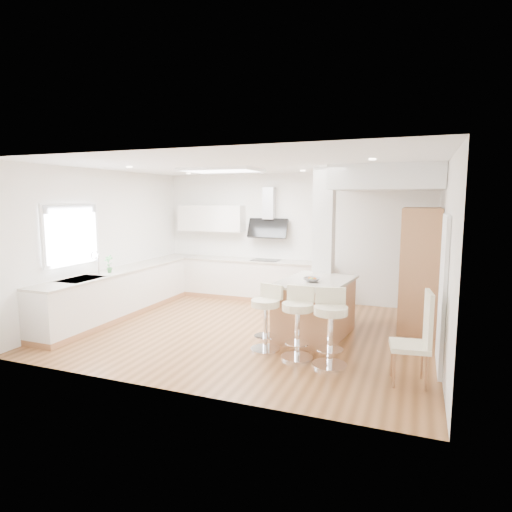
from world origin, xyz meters
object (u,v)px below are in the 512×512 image
at_px(bar_stool_c, 330,323).
at_px(dining_chair, 419,335).
at_px(bar_stool_a, 266,314).
at_px(peninsula, 315,308).
at_px(bar_stool_b, 298,319).

relative_size(bar_stool_c, dining_chair, 0.91).
bearing_deg(bar_stool_a, peninsula, 75.02).
xyz_separation_m(bar_stool_a, bar_stool_c, (1.01, -0.27, 0.04)).
height_order(peninsula, bar_stool_c, bar_stool_c).
xyz_separation_m(peninsula, bar_stool_c, (0.48, -1.18, 0.12)).
distance_m(bar_stool_a, bar_stool_b, 0.55).
bearing_deg(bar_stool_c, dining_chair, -23.90).
xyz_separation_m(peninsula, dining_chair, (1.59, -1.37, 0.15)).
height_order(peninsula, bar_stool_a, peninsula).
bearing_deg(peninsula, dining_chair, -33.34).
bearing_deg(peninsula, bar_stool_a, -112.79).
distance_m(peninsula, dining_chair, 2.11).
bearing_deg(bar_stool_c, bar_stool_b, 152.46).
xyz_separation_m(bar_stool_b, dining_chair, (1.60, -0.32, 0.05)).
relative_size(bar_stool_a, bar_stool_c, 0.93).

